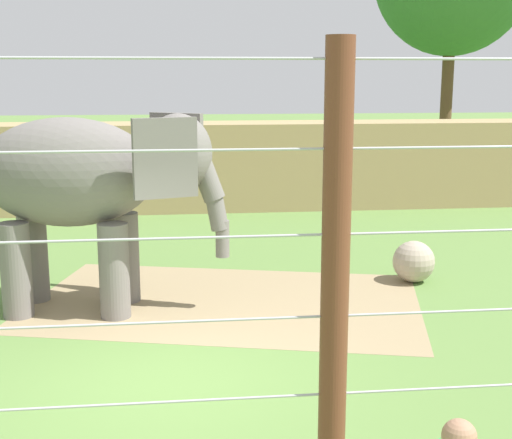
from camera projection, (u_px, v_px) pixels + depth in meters
The scene contains 6 objects.
ground_plane at pixel (167, 380), 8.89m from camera, with size 120.00×120.00×0.00m, color #5B7F3D.
dirt_patch at pixel (226, 302), 11.95m from camera, with size 6.44×4.00×0.01m, color #937F5B.
embankment_wall at pixel (171, 166), 19.99m from camera, with size 36.00×1.80×2.43m, color tan.
elephant at pixel (89, 181), 11.20m from camera, with size 4.27×1.99×3.17m.
enrichment_ball at pixel (414, 262), 13.03m from camera, with size 0.77×0.77×0.77m, color tan.
cable_fence at pixel (148, 318), 5.16m from camera, with size 10.07×0.21×4.03m.
Camera 1 is at (0.18, -8.38, 3.77)m, focal length 49.75 mm.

